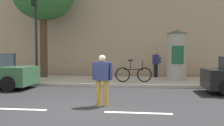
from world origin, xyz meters
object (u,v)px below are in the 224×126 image
traffic_light (35,21)px  poster_column (177,55)px  pedestrian_in_dark_shirt (156,62)px  pedestrian_near_pole (102,76)px  bicycle_leaning (134,74)px

traffic_light → poster_column: size_ratio=1.69×
poster_column → pedestrian_in_dark_shirt: size_ratio=1.73×
pedestrian_near_pole → poster_column: bearing=65.7°
poster_column → pedestrian_in_dark_shirt: poster_column is taller
poster_column → traffic_light: bearing=-165.4°
bicycle_leaning → poster_column: bearing=28.0°
traffic_light → poster_column: (6.84, 1.78, -1.63)m
pedestrian_near_pole → bicycle_leaning: bearing=82.6°
pedestrian_in_dark_shirt → pedestrian_near_pole: bearing=-103.2°
traffic_light → pedestrian_in_dark_shirt: 7.02m
pedestrian_near_pole → bicycle_leaning: 5.13m
poster_column → bicycle_leaning: (-2.15, -1.15, -0.93)m
traffic_light → bicycle_leaning: bearing=7.7°
pedestrian_near_pole → pedestrian_in_dark_shirt: pedestrian_in_dark_shirt is taller
pedestrian_in_dark_shirt → bicycle_leaning: size_ratio=0.85×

